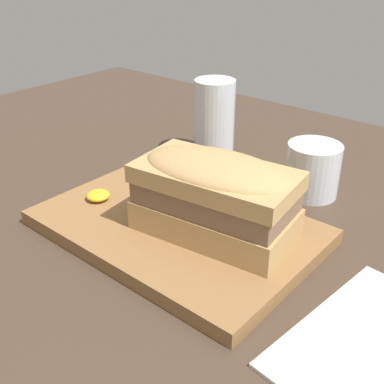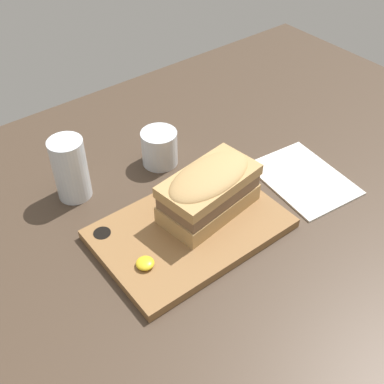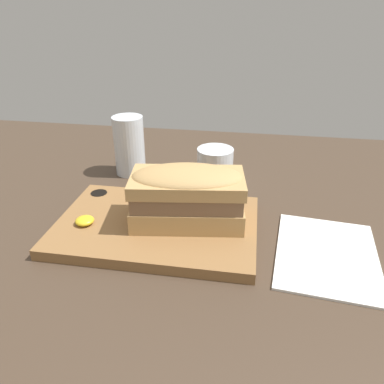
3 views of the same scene
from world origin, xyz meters
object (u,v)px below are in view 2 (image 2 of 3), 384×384
object	(u,v)px
napkin	(303,179)
serving_board	(190,229)
sandwich	(207,190)
wine_glass	(160,149)
water_glass	(71,172)

from	to	relation	value
napkin	serving_board	bearing A→B (deg)	174.52
serving_board	napkin	world-z (taller)	serving_board
sandwich	wine_glass	xyz separation A→B (cm)	(2.90, 19.06, -3.59)
serving_board	water_glass	distance (cm)	25.22
wine_glass	napkin	size ratio (longest dim) A/B	0.35
wine_glass	sandwich	bearing A→B (deg)	-98.66
wine_glass	napkin	world-z (taller)	wine_glass
serving_board	water_glass	world-z (taller)	water_glass
serving_board	sandwich	distance (cm)	7.75
serving_board	sandwich	bearing A→B (deg)	12.10
sandwich	water_glass	distance (cm)	26.51
sandwich	napkin	world-z (taller)	sandwich
sandwich	wine_glass	distance (cm)	19.61
water_glass	wine_glass	size ratio (longest dim) A/B	1.70
water_glass	napkin	world-z (taller)	water_glass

